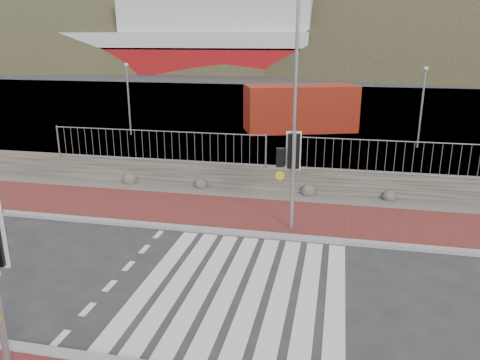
% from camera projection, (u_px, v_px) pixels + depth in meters
% --- Properties ---
extents(ground, '(220.00, 220.00, 0.00)m').
position_uv_depth(ground, '(241.00, 289.00, 10.64)').
color(ground, '#28282B').
rests_on(ground, ground).
extents(sidewalk_far, '(40.00, 3.00, 0.08)m').
position_uv_depth(sidewalk_far, '(271.00, 217.00, 14.84)').
color(sidewalk_far, maroon).
rests_on(sidewalk_far, ground).
extents(kerb_far, '(40.00, 0.25, 0.12)m').
position_uv_depth(kerb_far, '(263.00, 235.00, 13.43)').
color(kerb_far, gray).
rests_on(kerb_far, ground).
extents(zebra_crossing, '(4.62, 5.60, 0.01)m').
position_uv_depth(zebra_crossing, '(241.00, 289.00, 10.64)').
color(zebra_crossing, silver).
rests_on(zebra_crossing, ground).
extents(gravel_strip, '(40.00, 1.50, 0.06)m').
position_uv_depth(gravel_strip, '(279.00, 197.00, 16.71)').
color(gravel_strip, '#59544C').
rests_on(gravel_strip, ground).
extents(stone_wall, '(40.00, 0.60, 0.90)m').
position_uv_depth(stone_wall, '(282.00, 179.00, 17.33)').
color(stone_wall, '#413C35').
rests_on(stone_wall, ground).
extents(railing, '(18.07, 0.07, 1.22)m').
position_uv_depth(railing, '(282.00, 144.00, 16.79)').
color(railing, gray).
rests_on(railing, stone_wall).
extents(quay, '(120.00, 40.00, 0.50)m').
position_uv_depth(quay, '(314.00, 110.00, 36.73)').
color(quay, '#4C4C4F').
rests_on(quay, ground).
extents(water, '(220.00, 50.00, 0.05)m').
position_uv_depth(water, '(329.00, 76.00, 69.47)').
color(water, '#3F4C54').
rests_on(water, ground).
extents(ferry, '(50.00, 16.00, 20.00)m').
position_uv_depth(ferry, '(180.00, 38.00, 77.51)').
color(ferry, maroon).
rests_on(ferry, ground).
extents(hills_backdrop, '(254.00, 90.00, 100.00)m').
position_uv_depth(hills_backdrop, '(359.00, 179.00, 98.24)').
color(hills_backdrop, '#2C2E1B').
rests_on(hills_backdrop, ground).
extents(traffic_signal_far, '(0.73, 0.33, 2.99)m').
position_uv_depth(traffic_signal_far, '(292.00, 160.00, 13.21)').
color(traffic_signal_far, gray).
rests_on(traffic_signal_far, ground).
extents(streetlight, '(1.61, 0.37, 7.59)m').
position_uv_depth(streetlight, '(300.00, 73.00, 16.86)').
color(streetlight, gray).
rests_on(streetlight, ground).
extents(shipping_container, '(7.14, 4.82, 2.75)m').
position_uv_depth(shipping_container, '(300.00, 108.00, 28.46)').
color(shipping_container, maroon).
rests_on(shipping_container, ground).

